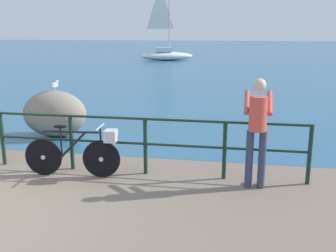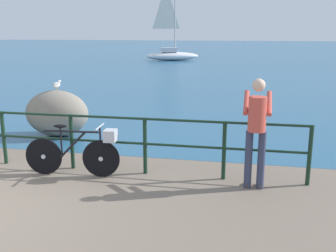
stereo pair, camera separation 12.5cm
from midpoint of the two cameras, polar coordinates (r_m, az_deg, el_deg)
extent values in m
cube|color=#756656|center=(24.84, 1.70, 7.76)|extent=(120.00, 120.00, 0.10)
cube|color=#285B7F|center=(52.57, 6.43, 10.85)|extent=(120.00, 90.00, 0.01)
cylinder|color=black|center=(8.12, -23.13, -1.67)|extent=(0.07, 0.07, 1.02)
cylinder|color=black|center=(7.45, -14.18, -2.27)|extent=(0.07, 0.07, 1.02)
cylinder|color=black|center=(7.00, -3.79, -2.90)|extent=(0.07, 0.07, 1.02)
cylinder|color=black|center=(6.80, 7.62, -3.48)|extent=(0.07, 0.07, 1.02)
cylinder|color=black|center=(6.89, 19.22, -3.93)|extent=(0.07, 0.07, 1.02)
cylinder|color=black|center=(7.65, -19.13, 1.58)|extent=(9.69, 0.04, 0.04)
cylinder|color=black|center=(7.75, -18.87, -1.68)|extent=(9.69, 0.04, 0.04)
cylinder|color=black|center=(7.33, -17.94, -4.27)|extent=(0.66, 0.09, 0.66)
cylinder|color=#B7BCC6|center=(7.33, -17.94, -4.27)|extent=(0.08, 0.06, 0.08)
cylinder|color=black|center=(6.98, -10.07, -4.69)|extent=(0.66, 0.09, 0.66)
cylinder|color=#B7BCC6|center=(6.98, -10.07, -4.69)|extent=(0.08, 0.06, 0.08)
cylinder|color=black|center=(7.01, -14.32, -0.83)|extent=(0.99, 0.11, 0.04)
cylinder|color=black|center=(7.06, -14.01, -2.68)|extent=(0.50, 0.08, 0.50)
cylinder|color=black|center=(7.12, -15.60, -2.38)|extent=(0.03, 0.03, 0.53)
ellipsoid|color=black|center=(7.05, -15.76, -0.08)|extent=(0.25, 0.12, 0.06)
cylinder|color=black|center=(6.89, -10.17, -2.44)|extent=(0.03, 0.03, 0.57)
cylinder|color=#B7BCC6|center=(6.82, -10.27, -0.14)|extent=(0.07, 0.48, 0.03)
cube|color=#B7BCC6|center=(6.81, -8.76, -1.40)|extent=(0.22, 0.25, 0.20)
cylinder|color=#333851|center=(6.53, 11.06, -4.69)|extent=(0.12, 0.12, 0.95)
ellipsoid|color=#513319|center=(6.73, 10.90, -8.05)|extent=(0.11, 0.26, 0.08)
cylinder|color=#333851|center=(6.53, 12.82, -4.77)|extent=(0.12, 0.12, 0.95)
ellipsoid|color=#513319|center=(6.73, 12.62, -8.13)|extent=(0.11, 0.26, 0.08)
cylinder|color=#CC4C3F|center=(6.33, 12.28, 1.72)|extent=(0.28, 0.28, 0.55)
sphere|color=beige|center=(6.26, 12.49, 5.80)|extent=(0.20, 0.20, 0.20)
cylinder|color=#CC4C3F|center=(6.54, 10.75, 3.40)|extent=(0.09, 0.52, 0.34)
cylinder|color=#CC4C3F|center=(6.55, 13.90, 3.24)|extent=(0.09, 0.52, 0.34)
ellipsoid|color=gray|center=(9.85, -16.34, 1.70)|extent=(1.55, 1.03, 1.11)
cylinder|color=gold|center=(9.78, -16.47, 5.10)|extent=(0.01, 0.01, 0.06)
cylinder|color=gold|center=(9.76, -16.26, 5.09)|extent=(0.01, 0.01, 0.06)
ellipsoid|color=white|center=(9.76, -16.40, 5.64)|extent=(0.15, 0.27, 0.13)
ellipsoid|color=#9E9EA3|center=(9.74, -16.48, 5.80)|extent=(0.15, 0.25, 0.06)
sphere|color=white|center=(9.85, -16.04, 6.15)|extent=(0.08, 0.08, 0.08)
cone|color=gold|center=(9.89, -15.87, 6.16)|extent=(0.03, 0.05, 0.02)
ellipsoid|color=white|center=(33.72, -0.27, 10.01)|extent=(4.58, 2.67, 0.70)
cube|color=silver|center=(33.65, -0.79, 10.90)|extent=(1.49, 1.18, 0.36)
cylinder|color=#B2B2B7|center=(33.68, 0.07, 14.18)|extent=(0.10, 0.10, 4.20)
pyramid|color=white|center=(33.63, -1.25, 16.86)|extent=(1.53, 0.58, 3.57)
camera|label=1|loc=(0.06, -90.50, -0.12)|focal=42.36mm
camera|label=2|loc=(0.06, 89.50, 0.12)|focal=42.36mm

